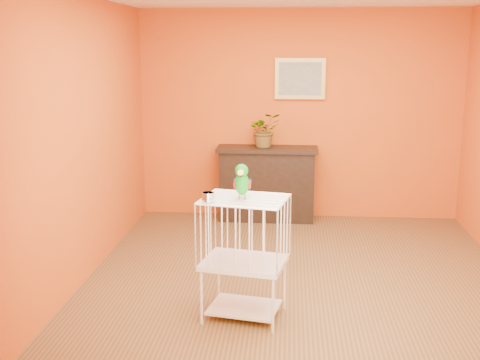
{
  "coord_description": "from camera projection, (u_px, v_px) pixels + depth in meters",
  "views": [
    {
      "loc": [
        -0.11,
        -5.29,
        2.13
      ],
      "look_at": [
        -0.49,
        -0.84,
        1.14
      ],
      "focal_mm": 45.0,
      "sensor_mm": 36.0,
      "label": 1
    }
  ],
  "objects": [
    {
      "name": "ground",
      "position": [
        299.0,
        281.0,
        5.6
      ],
      "size": [
        4.5,
        4.5,
        0.0
      ],
      "primitive_type": "plane",
      "color": "brown",
      "rests_on": "ground"
    },
    {
      "name": "console_cabinet",
      "position": [
        267.0,
        184.0,
        7.51
      ],
      "size": [
        1.24,
        0.45,
        0.92
      ],
      "color": "black",
      "rests_on": "ground"
    },
    {
      "name": "potted_plant",
      "position": [
        264.0,
        134.0,
        7.36
      ],
      "size": [
        0.51,
        0.53,
        0.33
      ],
      "primitive_type": "imported",
      "rotation": [
        0.0,
        0.0,
        0.36
      ],
      "color": "#26722D",
      "rests_on": "console_cabinet"
    },
    {
      "name": "birdcage",
      "position": [
        244.0,
        256.0,
        4.76
      ],
      "size": [
        0.72,
        0.6,
        0.98
      ],
      "rotation": [
        0.0,
        0.0,
        -0.19
      ],
      "color": "white",
      "rests_on": "ground"
    },
    {
      "name": "framed_picture",
      "position": [
        300.0,
        79.0,
        7.38
      ],
      "size": [
        0.62,
        0.04,
        0.5
      ],
      "color": "#B1883F",
      "rests_on": "room_shell"
    },
    {
      "name": "feed_cup",
      "position": [
        208.0,
        197.0,
        4.54
      ],
      "size": [
        0.1,
        0.1,
        0.07
      ],
      "primitive_type": "cylinder",
      "color": "silver",
      "rests_on": "birdcage"
    },
    {
      "name": "room_shell",
      "position": [
        303.0,
        111.0,
        5.26
      ],
      "size": [
        4.5,
        4.5,
        4.5
      ],
      "color": "#CD4C13",
      "rests_on": "ground"
    },
    {
      "name": "parrot",
      "position": [
        242.0,
        181.0,
        4.59
      ],
      "size": [
        0.14,
        0.25,
        0.29
      ],
      "rotation": [
        0.0,
        0.0,
        -0.03
      ],
      "color": "#59544C",
      "rests_on": "birdcage"
    }
  ]
}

